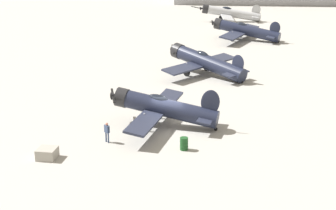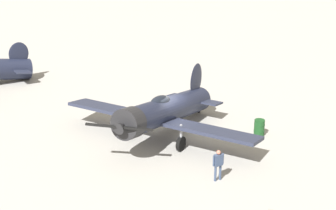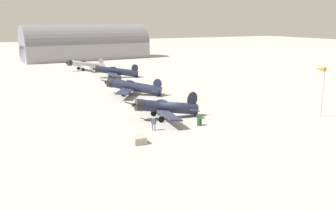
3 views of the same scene
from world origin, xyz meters
The scene contains 4 objects.
ground_plane centered at (0.00, 0.00, 0.00)m, with size 400.00×400.00×0.00m, color #A8A59E.
airplane_foreground centered at (0.06, 0.47, 1.56)m, with size 11.57×9.53×3.44m.
ground_crew_mechanic centered at (-4.15, 4.03, 0.94)m, with size 0.43×0.49×1.56m.
fuel_drum centered at (-4.81, -1.85, 0.47)m, with size 0.62×0.62×0.94m.
Camera 2 is at (-9.80, 24.20, 11.59)m, focal length 53.59 mm.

